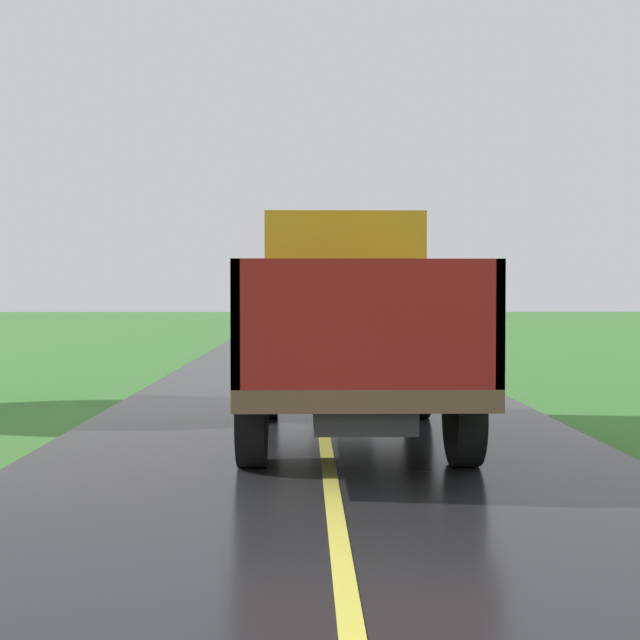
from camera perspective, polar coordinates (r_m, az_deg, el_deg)
banana_truck_near at (r=10.78m, az=1.81°, el=0.03°), size 2.38×5.82×2.80m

